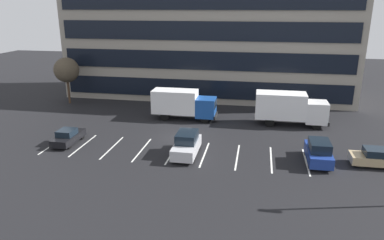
{
  "coord_description": "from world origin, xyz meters",
  "views": [
    {
      "loc": [
        6.97,
        -31.81,
        12.24
      ],
      "look_at": [
        0.78,
        1.41,
        1.4
      ],
      "focal_mm": 33.74,
      "sensor_mm": 36.0,
      "label": 1
    }
  ],
  "objects_px": {
    "suv_navy": "(319,152)",
    "sedan_tan": "(377,158)",
    "bare_tree": "(67,70)",
    "sedan_black": "(68,137)",
    "box_truck_blue": "(183,103)",
    "suv_silver": "(187,144)",
    "box_truck_white": "(290,107)"
  },
  "relations": [
    {
      "from": "box_truck_blue",
      "to": "sedan_black",
      "type": "height_order",
      "value": "box_truck_blue"
    },
    {
      "from": "box_truck_white",
      "to": "box_truck_blue",
      "type": "bearing_deg",
      "value": -179.73
    },
    {
      "from": "sedan_black",
      "to": "suv_navy",
      "type": "xyz_separation_m",
      "value": [
        22.03,
        -0.2,
        0.27
      ]
    },
    {
      "from": "bare_tree",
      "to": "sedan_black",
      "type": "bearing_deg",
      "value": -61.97
    },
    {
      "from": "suv_silver",
      "to": "suv_navy",
      "type": "height_order",
      "value": "suv_silver"
    },
    {
      "from": "box_truck_blue",
      "to": "box_truck_white",
      "type": "bearing_deg",
      "value": 0.27
    },
    {
      "from": "sedan_tan",
      "to": "bare_tree",
      "type": "distance_m",
      "value": 36.27
    },
    {
      "from": "sedan_black",
      "to": "suv_navy",
      "type": "relative_size",
      "value": 0.92
    },
    {
      "from": "box_truck_blue",
      "to": "suv_silver",
      "type": "xyz_separation_m",
      "value": [
        2.39,
        -9.83,
        -0.89
      ]
    },
    {
      "from": "box_truck_white",
      "to": "suv_silver",
      "type": "height_order",
      "value": "box_truck_white"
    },
    {
      "from": "sedan_black",
      "to": "sedan_tan",
      "type": "xyz_separation_m",
      "value": [
        26.49,
        -0.05,
        0.04
      ]
    },
    {
      "from": "suv_silver",
      "to": "box_truck_blue",
      "type": "bearing_deg",
      "value": 103.68
    },
    {
      "from": "box_truck_blue",
      "to": "sedan_tan",
      "type": "bearing_deg",
      "value": -27.62
    },
    {
      "from": "box_truck_blue",
      "to": "suv_navy",
      "type": "xyz_separation_m",
      "value": [
        13.15,
        -9.36,
        -0.93
      ]
    },
    {
      "from": "suv_silver",
      "to": "suv_navy",
      "type": "distance_m",
      "value": 10.77
    },
    {
      "from": "box_truck_white",
      "to": "sedan_tan",
      "type": "xyz_separation_m",
      "value": [
        6.17,
        -9.27,
        -1.26
      ]
    },
    {
      "from": "sedan_tan",
      "to": "bare_tree",
      "type": "relative_size",
      "value": 0.69
    },
    {
      "from": "suv_silver",
      "to": "sedan_tan",
      "type": "distance_m",
      "value": 15.24
    },
    {
      "from": "suv_silver",
      "to": "sedan_tan",
      "type": "relative_size",
      "value": 1.08
    },
    {
      "from": "box_truck_blue",
      "to": "sedan_black",
      "type": "relative_size",
      "value": 1.83
    },
    {
      "from": "box_truck_blue",
      "to": "suv_silver",
      "type": "relative_size",
      "value": 1.61
    },
    {
      "from": "sedan_black",
      "to": "sedan_tan",
      "type": "bearing_deg",
      "value": -0.11
    },
    {
      "from": "sedan_tan",
      "to": "suv_navy",
      "type": "bearing_deg",
      "value": -178.12
    },
    {
      "from": "box_truck_white",
      "to": "sedan_tan",
      "type": "relative_size",
      "value": 1.83
    },
    {
      "from": "box_truck_blue",
      "to": "box_truck_white",
      "type": "relative_size",
      "value": 0.95
    },
    {
      "from": "suv_silver",
      "to": "box_truck_white",
      "type": "bearing_deg",
      "value": 47.5
    },
    {
      "from": "sedan_black",
      "to": "sedan_tan",
      "type": "height_order",
      "value": "sedan_tan"
    },
    {
      "from": "suv_navy",
      "to": "sedan_tan",
      "type": "height_order",
      "value": "suv_navy"
    },
    {
      "from": "box_truck_blue",
      "to": "sedan_tan",
      "type": "height_order",
      "value": "box_truck_blue"
    },
    {
      "from": "bare_tree",
      "to": "suv_navy",
      "type": "bearing_deg",
      "value": -24.8
    },
    {
      "from": "sedan_black",
      "to": "bare_tree",
      "type": "xyz_separation_m",
      "value": [
        -7.05,
        13.25,
        3.66
      ]
    },
    {
      "from": "suv_navy",
      "to": "bare_tree",
      "type": "relative_size",
      "value": 0.71
    }
  ]
}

